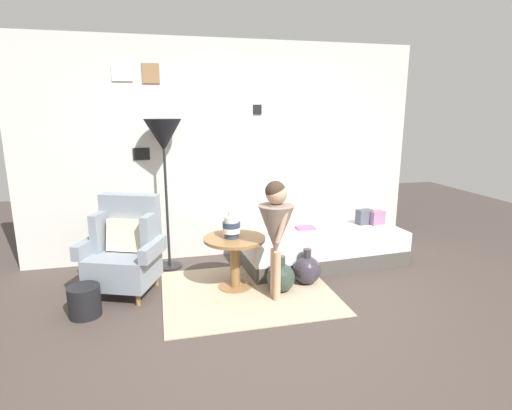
{
  "coord_description": "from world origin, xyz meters",
  "views": [
    {
      "loc": [
        -0.8,
        -2.97,
        1.79
      ],
      "look_at": [
        0.15,
        0.95,
        0.85
      ],
      "focal_mm": 28.54,
      "sensor_mm": 36.0,
      "label": 1
    }
  ],
  "objects_px": {
    "demijohn_far": "(307,270)",
    "daybed": "(322,247)",
    "floor_lamp": "(163,140)",
    "armchair": "(125,250)",
    "vase_striped": "(231,227)",
    "magazine_basket": "(85,301)",
    "person_child": "(276,225)",
    "book_on_daybed": "(305,228)",
    "demijohn_near": "(281,277)",
    "side_table": "(235,251)"
  },
  "relations": [
    {
      "from": "magazine_basket",
      "to": "person_child",
      "type": "bearing_deg",
      "value": -2.5
    },
    {
      "from": "daybed",
      "to": "floor_lamp",
      "type": "relative_size",
      "value": 1.14
    },
    {
      "from": "demijohn_far",
      "to": "magazine_basket",
      "type": "relative_size",
      "value": 1.37
    },
    {
      "from": "armchair",
      "to": "vase_striped",
      "type": "xyz_separation_m",
      "value": [
        1.04,
        -0.19,
        0.22
      ]
    },
    {
      "from": "daybed",
      "to": "vase_striped",
      "type": "relative_size",
      "value": 6.95
    },
    {
      "from": "floor_lamp",
      "to": "book_on_daybed",
      "type": "xyz_separation_m",
      "value": [
        1.61,
        -0.17,
        -1.06
      ]
    },
    {
      "from": "daybed",
      "to": "book_on_daybed",
      "type": "bearing_deg",
      "value": 144.18
    },
    {
      "from": "person_child",
      "to": "magazine_basket",
      "type": "height_order",
      "value": "person_child"
    },
    {
      "from": "vase_striped",
      "to": "demijohn_far",
      "type": "bearing_deg",
      "value": -5.51
    },
    {
      "from": "floor_lamp",
      "to": "vase_striped",
      "type": "bearing_deg",
      "value": -50.75
    },
    {
      "from": "vase_striped",
      "to": "demijohn_near",
      "type": "bearing_deg",
      "value": -22.66
    },
    {
      "from": "floor_lamp",
      "to": "magazine_basket",
      "type": "relative_size",
      "value": 6.08
    },
    {
      "from": "side_table",
      "to": "demijohn_far",
      "type": "distance_m",
      "value": 0.8
    },
    {
      "from": "daybed",
      "to": "demijohn_near",
      "type": "bearing_deg",
      "value": -137.95
    },
    {
      "from": "daybed",
      "to": "magazine_basket",
      "type": "bearing_deg",
      "value": -164.43
    },
    {
      "from": "demijohn_near",
      "to": "side_table",
      "type": "bearing_deg",
      "value": 155.45
    },
    {
      "from": "floor_lamp",
      "to": "demijohn_far",
      "type": "distance_m",
      "value": 2.09
    },
    {
      "from": "daybed",
      "to": "side_table",
      "type": "bearing_deg",
      "value": -158.76
    },
    {
      "from": "demijohn_far",
      "to": "daybed",
      "type": "bearing_deg",
      "value": 53.24
    },
    {
      "from": "vase_striped",
      "to": "demijohn_far",
      "type": "xyz_separation_m",
      "value": [
        0.78,
        -0.08,
        -0.51
      ]
    },
    {
      "from": "book_on_daybed",
      "to": "demijohn_near",
      "type": "distance_m",
      "value": 0.98
    },
    {
      "from": "daybed",
      "to": "demijohn_far",
      "type": "xyz_separation_m",
      "value": [
        -0.39,
        -0.52,
        -0.05
      ]
    },
    {
      "from": "person_child",
      "to": "demijohn_near",
      "type": "xyz_separation_m",
      "value": [
        0.1,
        0.15,
        -0.6
      ]
    },
    {
      "from": "armchair",
      "to": "vase_striped",
      "type": "distance_m",
      "value": 1.08
    },
    {
      "from": "floor_lamp",
      "to": "book_on_daybed",
      "type": "distance_m",
      "value": 1.94
    },
    {
      "from": "book_on_daybed",
      "to": "vase_striped",
      "type": "bearing_deg",
      "value": -150.3
    },
    {
      "from": "daybed",
      "to": "demijohn_far",
      "type": "relative_size",
      "value": 5.07
    },
    {
      "from": "floor_lamp",
      "to": "demijohn_near",
      "type": "relative_size",
      "value": 4.53
    },
    {
      "from": "vase_striped",
      "to": "person_child",
      "type": "bearing_deg",
      "value": -43.11
    },
    {
      "from": "side_table",
      "to": "magazine_basket",
      "type": "bearing_deg",
      "value": -169.27
    },
    {
      "from": "book_on_daybed",
      "to": "demijohn_near",
      "type": "relative_size",
      "value": 0.59
    },
    {
      "from": "armchair",
      "to": "book_on_daybed",
      "type": "relative_size",
      "value": 4.41
    },
    {
      "from": "person_child",
      "to": "book_on_daybed",
      "type": "height_order",
      "value": "person_child"
    },
    {
      "from": "daybed",
      "to": "demijohn_near",
      "type": "height_order",
      "value": "daybed"
    },
    {
      "from": "armchair",
      "to": "demijohn_near",
      "type": "relative_size",
      "value": 2.58
    },
    {
      "from": "daybed",
      "to": "demijohn_far",
      "type": "height_order",
      "value": "daybed"
    },
    {
      "from": "person_child",
      "to": "side_table",
      "type": "bearing_deg",
      "value": 133.98
    },
    {
      "from": "daybed",
      "to": "person_child",
      "type": "relative_size",
      "value": 1.67
    },
    {
      "from": "demijohn_far",
      "to": "floor_lamp",
      "type": "bearing_deg",
      "value": 149.52
    },
    {
      "from": "daybed",
      "to": "book_on_daybed",
      "type": "distance_m",
      "value": 0.3
    },
    {
      "from": "floor_lamp",
      "to": "person_child",
      "type": "height_order",
      "value": "floor_lamp"
    },
    {
      "from": "side_table",
      "to": "floor_lamp",
      "type": "height_order",
      "value": "floor_lamp"
    },
    {
      "from": "vase_striped",
      "to": "magazine_basket",
      "type": "distance_m",
      "value": 1.5
    },
    {
      "from": "vase_striped",
      "to": "person_child",
      "type": "relative_size",
      "value": 0.24
    },
    {
      "from": "armchair",
      "to": "magazine_basket",
      "type": "height_order",
      "value": "armchair"
    },
    {
      "from": "armchair",
      "to": "person_child",
      "type": "bearing_deg",
      "value": -20.75
    },
    {
      "from": "vase_striped",
      "to": "book_on_daybed",
      "type": "xyz_separation_m",
      "value": [
        1.0,
        0.57,
        -0.24
      ]
    },
    {
      "from": "daybed",
      "to": "vase_striped",
      "type": "distance_m",
      "value": 1.34
    },
    {
      "from": "floor_lamp",
      "to": "person_child",
      "type": "xyz_separation_m",
      "value": [
        0.97,
        -1.08,
        -0.72
      ]
    },
    {
      "from": "vase_striped",
      "to": "side_table",
      "type": "bearing_deg",
      "value": 7.03
    }
  ]
}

